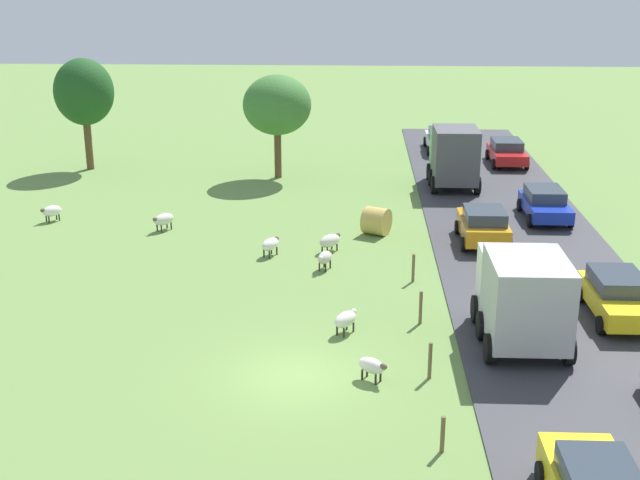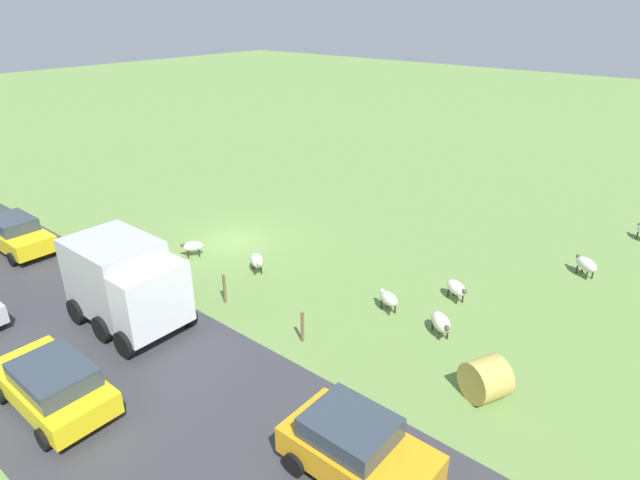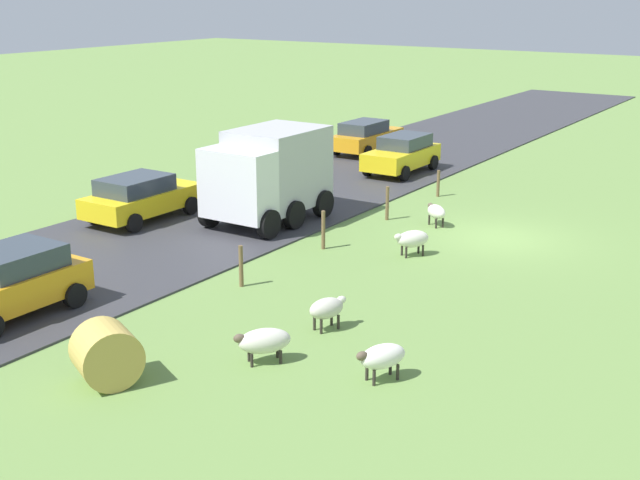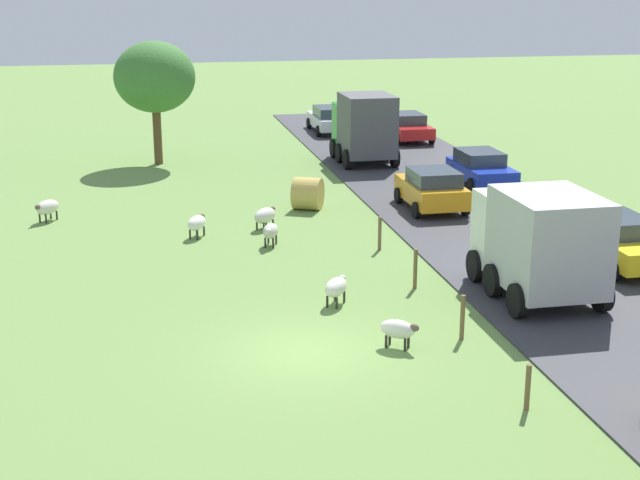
% 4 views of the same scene
% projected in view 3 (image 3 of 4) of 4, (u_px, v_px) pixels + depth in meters
% --- Properties ---
extents(ground_plane, '(160.00, 160.00, 0.00)m').
position_uv_depth(ground_plane, '(499.00, 239.00, 27.32)').
color(ground_plane, '#6B8E47').
extents(road_strip, '(8.00, 80.00, 0.06)m').
position_uv_depth(road_strip, '(270.00, 199.00, 32.24)').
color(road_strip, '#38383D').
rests_on(road_strip, ground_plane).
extents(sheep_0, '(1.03, 0.93, 0.75)m').
position_uv_depth(sheep_0, '(436.00, 212.00, 28.61)').
color(sheep_0, silver).
rests_on(sheep_0, ground_plane).
extents(sheep_1, '(1.03, 1.16, 0.80)m').
position_uv_depth(sheep_1, '(412.00, 239.00, 25.43)').
color(sheep_1, silver).
rests_on(sheep_1, ground_plane).
extents(sheep_4, '(0.80, 1.09, 0.80)m').
position_uv_depth(sheep_4, '(327.00, 308.00, 19.94)').
color(sheep_4, beige).
rests_on(sheep_4, ground_plane).
extents(sheep_5, '(1.18, 1.25, 0.79)m').
position_uv_depth(sheep_5, '(264.00, 341.00, 18.18)').
color(sheep_5, silver).
rests_on(sheep_5, ground_plane).
extents(sheep_6, '(0.96, 1.19, 0.80)m').
position_uv_depth(sheep_6, '(382.00, 357.00, 17.35)').
color(sheep_6, white).
rests_on(sheep_6, ground_plane).
extents(hay_bale_0, '(1.54, 1.64, 1.30)m').
position_uv_depth(hay_bale_0, '(107.00, 354.00, 17.20)').
color(hay_bale_0, tan).
rests_on(hay_bale_0, ground_plane).
extents(fence_post_0, '(0.12, 0.12, 1.05)m').
position_uv_depth(fence_post_0, '(438.00, 183.00, 32.64)').
color(fence_post_0, brown).
rests_on(fence_post_0, ground_plane).
extents(fence_post_1, '(0.12, 0.12, 1.21)m').
position_uv_depth(fence_post_1, '(387.00, 203.00, 29.34)').
color(fence_post_1, brown).
rests_on(fence_post_1, ground_plane).
extents(fence_post_2, '(0.12, 0.12, 1.24)m').
position_uv_depth(fence_post_2, '(323.00, 230.00, 26.07)').
color(fence_post_2, brown).
rests_on(fence_post_2, ground_plane).
extents(fence_post_3, '(0.12, 0.12, 1.18)m').
position_uv_depth(fence_post_3, '(241.00, 266.00, 22.80)').
color(fence_post_3, brown).
rests_on(fence_post_3, ground_plane).
extents(truck_1, '(2.80, 4.46, 3.18)m').
position_uv_depth(truck_1, '(269.00, 173.00, 28.65)').
color(truck_1, white).
rests_on(truck_1, road_strip).
extents(car_0, '(2.02, 4.19, 1.62)m').
position_uv_depth(car_0, '(402.00, 153.00, 36.54)').
color(car_0, yellow).
rests_on(car_0, road_strip).
extents(car_1, '(2.15, 4.29, 1.57)m').
position_uv_depth(car_1, '(141.00, 197.00, 29.12)').
color(car_1, yellow).
rests_on(car_1, road_strip).
extents(car_4, '(2.10, 4.34, 1.57)m').
position_uv_depth(car_4, '(264.00, 161.00, 35.00)').
color(car_4, '#B7B7BC').
rests_on(car_4, road_strip).
extents(car_5, '(2.21, 3.83, 1.66)m').
position_uv_depth(car_5, '(9.00, 281.00, 20.66)').
color(car_5, orange).
rests_on(car_5, road_strip).
extents(car_7, '(1.93, 4.42, 1.57)m').
position_uv_depth(car_7, '(366.00, 136.00, 40.90)').
color(car_7, orange).
rests_on(car_7, road_strip).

